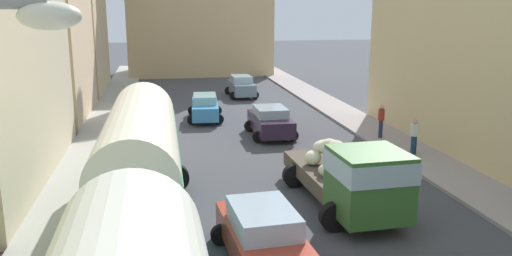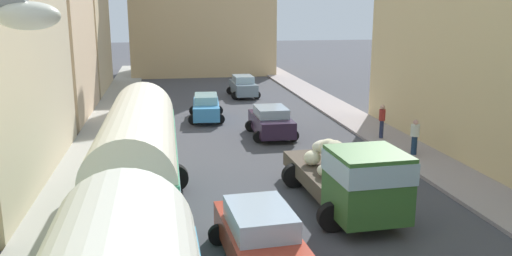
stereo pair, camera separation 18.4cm
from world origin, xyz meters
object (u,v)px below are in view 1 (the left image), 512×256
(parked_bus_1, at_px, (140,158))
(car_2, at_px, (263,236))
(cargo_truck_1, at_px, (352,176))
(car_3, at_px, (205,107))
(car_1, at_px, (241,86))
(pedestrian_3, at_px, (381,120))
(car_0, at_px, (270,121))
(pedestrian_1, at_px, (414,136))

(parked_bus_1, relative_size, car_2, 2.03)
(cargo_truck_1, height_order, car_3, cargo_truck_1)
(car_1, bearing_deg, pedestrian_3, -70.94)
(car_2, distance_m, car_3, 18.30)
(car_3, xyz_separation_m, pedestrian_3, (8.37, -6.59, 0.31))
(car_0, distance_m, car_2, 13.94)
(car_2, bearing_deg, car_3, 89.67)
(cargo_truck_1, xyz_separation_m, car_0, (-0.40, 10.76, -0.52))
(parked_bus_1, relative_size, car_3, 2.10)
(cargo_truck_1, relative_size, pedestrian_3, 3.71)
(cargo_truck_1, bearing_deg, car_0, 92.12)
(car_1, bearing_deg, parked_bus_1, -106.51)
(car_1, height_order, car_2, car_1)
(cargo_truck_1, height_order, pedestrian_3, cargo_truck_1)
(cargo_truck_1, xyz_separation_m, car_3, (-3.41, 15.47, -0.54))
(car_0, bearing_deg, pedestrian_3, -19.29)
(cargo_truck_1, distance_m, pedestrian_3, 10.18)
(pedestrian_1, bearing_deg, parked_bus_1, -155.88)
(car_1, bearing_deg, car_0, -91.94)
(pedestrian_3, bearing_deg, parked_bus_1, -144.14)
(car_2, height_order, pedestrian_1, pedestrian_1)
(car_0, xyz_separation_m, car_3, (-3.02, 4.71, -0.02))
(parked_bus_1, bearing_deg, cargo_truck_1, -3.91)
(car_1, height_order, pedestrian_1, pedestrian_1)
(car_0, bearing_deg, parked_bus_1, -121.48)
(car_1, distance_m, pedestrian_3, 15.11)
(car_2, distance_m, pedestrian_1, 12.24)
(cargo_truck_1, height_order, pedestrian_1, cargo_truck_1)
(car_3, distance_m, pedestrian_3, 10.65)
(parked_bus_1, height_order, car_0, parked_bus_1)
(car_0, relative_size, car_1, 1.03)
(cargo_truck_1, distance_m, car_1, 23.17)
(car_0, height_order, car_3, car_0)
(pedestrian_3, bearing_deg, car_3, 141.80)
(car_3, bearing_deg, car_1, 65.94)
(car_0, relative_size, pedestrian_3, 2.17)
(car_0, height_order, pedestrian_1, pedestrian_1)
(cargo_truck_1, bearing_deg, pedestrian_3, 60.86)
(pedestrian_1, height_order, pedestrian_3, pedestrian_3)
(cargo_truck_1, relative_size, car_3, 1.59)
(car_3, bearing_deg, car_2, -90.33)
(car_1, height_order, car_3, car_1)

